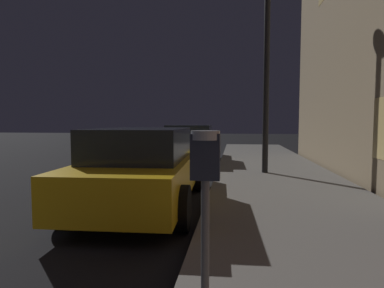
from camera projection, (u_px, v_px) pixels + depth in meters
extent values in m
cylinder|color=#59595B|center=(205.00, 255.00, 2.10)|extent=(0.06, 0.06, 1.02)
cube|color=#232838|center=(205.00, 157.00, 2.05)|extent=(0.19, 0.11, 0.30)
cylinder|color=#999EA5|center=(205.00, 135.00, 2.04)|extent=(0.19, 0.19, 0.06)
cube|color=black|center=(197.00, 150.00, 2.05)|extent=(0.01, 0.08, 0.11)
cube|color=gold|center=(145.00, 175.00, 5.82)|extent=(1.87, 4.32, 0.64)
cube|color=#1E2328|center=(142.00, 144.00, 5.61)|extent=(1.59, 2.35, 0.56)
cylinder|color=black|center=(122.00, 175.00, 7.23)|extent=(0.25, 0.67, 0.66)
cylinder|color=black|center=(197.00, 176.00, 7.07)|extent=(0.25, 0.67, 0.66)
cylinder|color=black|center=(65.00, 205.00, 4.61)|extent=(0.25, 0.67, 0.66)
cylinder|color=black|center=(182.00, 208.00, 4.44)|extent=(0.25, 0.67, 0.66)
cube|color=#B7B7BF|center=(190.00, 148.00, 11.78)|extent=(1.84, 4.31, 0.64)
cube|color=#1E2328|center=(190.00, 133.00, 11.58)|extent=(1.58, 1.96, 0.56)
cylinder|color=black|center=(173.00, 151.00, 13.21)|extent=(0.24, 0.66, 0.66)
cylinder|color=black|center=(215.00, 151.00, 13.01)|extent=(0.24, 0.66, 0.66)
cylinder|color=black|center=(160.00, 158.00, 10.59)|extent=(0.24, 0.66, 0.66)
cylinder|color=black|center=(212.00, 159.00, 10.39)|extent=(0.24, 0.66, 0.66)
cylinder|color=black|center=(266.00, 83.00, 8.55)|extent=(0.16, 0.16, 4.91)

